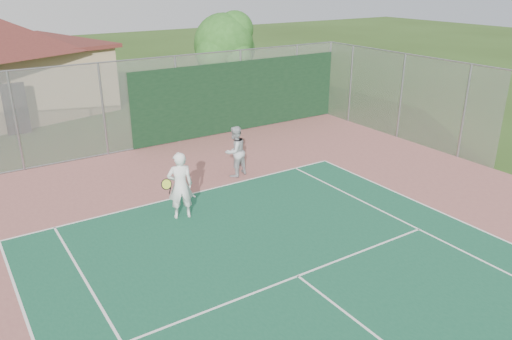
# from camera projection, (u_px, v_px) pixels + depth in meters

# --- Properties ---
(back_fence) EXTENTS (20.08, 0.11, 3.53)m
(back_fence) POSITION_uv_depth(u_px,v_px,m) (180.00, 102.00, 20.10)
(back_fence) COLOR gray
(back_fence) RESTS_ON ground
(side_fence_right) EXTENTS (0.08, 9.00, 3.50)m
(side_fence_right) POSITION_uv_depth(u_px,v_px,m) (401.00, 97.00, 20.59)
(side_fence_right) COLOR gray
(side_fence_right) RESTS_ON ground
(tree) EXTENTS (3.47, 3.29, 4.84)m
(tree) POSITION_uv_depth(u_px,v_px,m) (225.00, 45.00, 24.77)
(tree) COLOR #322112
(tree) RESTS_ON ground
(player_white_front) EXTENTS (1.09, 0.74, 1.94)m
(player_white_front) POSITION_uv_depth(u_px,v_px,m) (180.00, 186.00, 13.81)
(player_white_front) COLOR white
(player_white_front) RESTS_ON ground
(player_grey_back) EXTENTS (0.98, 0.84, 1.74)m
(player_grey_back) POSITION_uv_depth(u_px,v_px,m) (235.00, 152.00, 16.78)
(player_grey_back) COLOR #ABADB0
(player_grey_back) RESTS_ON ground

